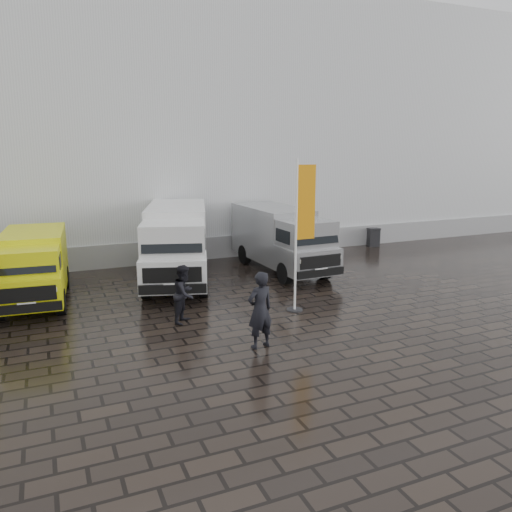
{
  "coord_description": "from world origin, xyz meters",
  "views": [
    {
      "loc": [
        -6.86,
        -13.13,
        4.98
      ],
      "look_at": [
        -0.27,
        2.2,
        1.31
      ],
      "focal_mm": 35.0,
      "sensor_mm": 36.0,
      "label": 1
    }
  ],
  "objects_px": {
    "van_yellow": "(34,269)",
    "van_silver": "(282,240)",
    "flagpole": "(301,228)",
    "wheelie_bin": "(373,237)",
    "person_front": "(260,310)",
    "person_tent": "(185,294)",
    "van_white": "(177,245)"
  },
  "relations": [
    {
      "from": "van_yellow",
      "to": "van_silver",
      "type": "relative_size",
      "value": 0.83
    },
    {
      "from": "flagpole",
      "to": "wheelie_bin",
      "type": "bearing_deg",
      "value": 42.28
    },
    {
      "from": "van_yellow",
      "to": "person_front",
      "type": "height_order",
      "value": "van_yellow"
    },
    {
      "from": "person_front",
      "to": "person_tent",
      "type": "relative_size",
      "value": 1.17
    },
    {
      "from": "van_silver",
      "to": "wheelie_bin",
      "type": "xyz_separation_m",
      "value": [
        6.57,
        2.76,
        -0.8
      ]
    },
    {
      "from": "person_front",
      "to": "van_white",
      "type": "bearing_deg",
      "value": -98.55
    },
    {
      "from": "flagpole",
      "to": "wheelie_bin",
      "type": "distance_m",
      "value": 11.33
    },
    {
      "from": "wheelie_bin",
      "to": "person_tent",
      "type": "height_order",
      "value": "person_tent"
    },
    {
      "from": "van_silver",
      "to": "flagpole",
      "type": "bearing_deg",
      "value": -111.6
    },
    {
      "from": "van_white",
      "to": "wheelie_bin",
      "type": "distance_m",
      "value": 11.28
    },
    {
      "from": "van_silver",
      "to": "person_tent",
      "type": "xyz_separation_m",
      "value": [
        -5.26,
        -4.41,
        -0.42
      ]
    },
    {
      "from": "van_silver",
      "to": "person_front",
      "type": "relative_size",
      "value": 2.96
    },
    {
      "from": "flagpole",
      "to": "van_silver",
      "type": "bearing_deg",
      "value": 70.52
    },
    {
      "from": "flagpole",
      "to": "person_tent",
      "type": "bearing_deg",
      "value": 174.86
    },
    {
      "from": "van_white",
      "to": "wheelie_bin",
      "type": "bearing_deg",
      "value": 31.15
    },
    {
      "from": "van_white",
      "to": "van_silver",
      "type": "distance_m",
      "value": 4.34
    },
    {
      "from": "flagpole",
      "to": "van_white",
      "type": "bearing_deg",
      "value": 119.34
    },
    {
      "from": "van_white",
      "to": "van_silver",
      "type": "height_order",
      "value": "van_white"
    },
    {
      "from": "flagpole",
      "to": "person_tent",
      "type": "relative_size",
      "value": 2.74
    },
    {
      "from": "wheelie_bin",
      "to": "person_tent",
      "type": "distance_m",
      "value": 13.83
    },
    {
      "from": "van_yellow",
      "to": "van_white",
      "type": "relative_size",
      "value": 0.76
    },
    {
      "from": "van_silver",
      "to": "wheelie_bin",
      "type": "relative_size",
      "value": 6.3
    },
    {
      "from": "van_silver",
      "to": "person_tent",
      "type": "height_order",
      "value": "van_silver"
    },
    {
      "from": "van_white",
      "to": "van_yellow",
      "type": "bearing_deg",
      "value": -155.51
    },
    {
      "from": "van_yellow",
      "to": "wheelie_bin",
      "type": "bearing_deg",
      "value": 16.96
    },
    {
      "from": "van_silver",
      "to": "flagpole",
      "type": "relative_size",
      "value": 1.26
    },
    {
      "from": "van_silver",
      "to": "person_tent",
      "type": "distance_m",
      "value": 6.88
    },
    {
      "from": "van_silver",
      "to": "van_yellow",
      "type": "bearing_deg",
      "value": -178.12
    },
    {
      "from": "van_yellow",
      "to": "person_front",
      "type": "bearing_deg",
      "value": -45.79
    },
    {
      "from": "person_tent",
      "to": "person_front",
      "type": "bearing_deg",
      "value": -115.04
    },
    {
      "from": "wheelie_bin",
      "to": "person_tent",
      "type": "relative_size",
      "value": 0.55
    },
    {
      "from": "van_silver",
      "to": "person_front",
      "type": "bearing_deg",
      "value": -122.07
    }
  ]
}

